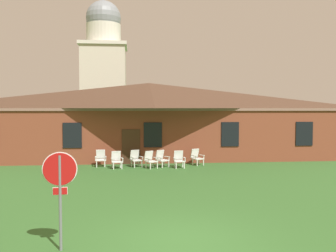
% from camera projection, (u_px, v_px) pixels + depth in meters
% --- Properties ---
extents(ground_plane, '(200.00, 200.00, 0.00)m').
position_uv_depth(ground_plane, '(182.00, 240.00, 9.36)').
color(ground_plane, '#336028').
extents(brick_building, '(24.75, 10.40, 5.21)m').
position_uv_depth(brick_building, '(149.00, 118.00, 27.19)').
color(brick_building, brown).
rests_on(brick_building, ground).
extents(dome_tower, '(5.18, 5.18, 16.22)m').
position_uv_depth(dome_tower, '(104.00, 73.00, 41.42)').
color(dome_tower, beige).
rests_on(dome_tower, ground).
extents(stop_sign, '(0.80, 0.11, 2.34)m').
position_uv_depth(stop_sign, '(60.00, 181.00, 8.63)').
color(stop_sign, slate).
rests_on(stop_sign, ground).
extents(lawn_chair_by_porch, '(0.68, 0.71, 0.96)m').
position_uv_depth(lawn_chair_by_porch, '(101.00, 158.00, 21.29)').
color(lawn_chair_by_porch, white).
rests_on(lawn_chair_by_porch, ground).
extents(lawn_chair_near_door, '(0.72, 0.76, 0.96)m').
position_uv_depth(lawn_chair_near_door, '(117.00, 159.00, 20.59)').
color(lawn_chair_near_door, white).
rests_on(lawn_chair_near_door, ground).
extents(lawn_chair_left_end, '(0.78, 0.83, 0.96)m').
position_uv_depth(lawn_chair_left_end, '(136.00, 158.00, 21.17)').
color(lawn_chair_left_end, silver).
rests_on(lawn_chair_left_end, ground).
extents(lawn_chair_middle, '(0.83, 0.86, 0.96)m').
position_uv_depth(lawn_chair_middle, '(150.00, 159.00, 20.69)').
color(lawn_chair_middle, silver).
rests_on(lawn_chair_middle, ground).
extents(lawn_chair_right_end, '(0.84, 0.87, 0.96)m').
position_uv_depth(lawn_chair_right_end, '(162.00, 158.00, 21.13)').
color(lawn_chair_right_end, silver).
rests_on(lawn_chair_right_end, ground).
extents(lawn_chair_far_side, '(0.67, 0.70, 0.96)m').
position_uv_depth(lawn_chair_far_side, '(179.00, 159.00, 20.84)').
color(lawn_chair_far_side, white).
rests_on(lawn_chair_far_side, ground).
extents(lawn_chair_under_eave, '(0.81, 0.85, 0.96)m').
position_uv_depth(lawn_chair_under_eave, '(197.00, 157.00, 21.82)').
color(lawn_chair_under_eave, silver).
rests_on(lawn_chair_under_eave, ground).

